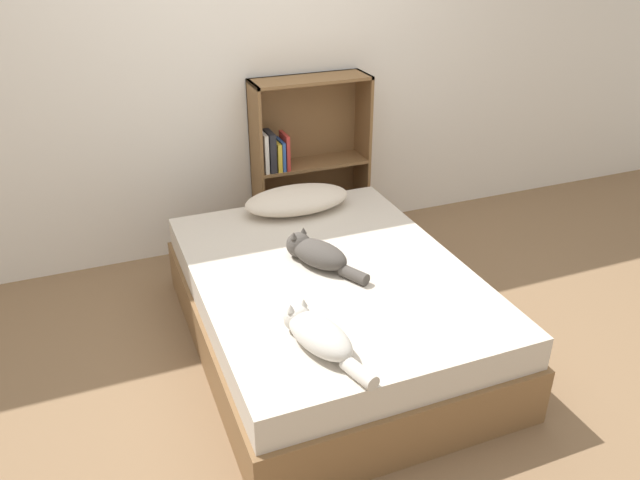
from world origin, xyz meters
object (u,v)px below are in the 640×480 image
cat_light (318,334)px  bookshelf (305,160)px  bed (330,307)px  pillow (297,200)px  cat_dark (316,253)px

cat_light → bookshelf: 1.88m
bed → pillow: bearing=83.4°
cat_light → bookshelf: bearing=-34.7°
cat_light → bookshelf: size_ratio=0.48×
pillow → bookshelf: bookshelf is taller
cat_light → bed: bearing=-43.0°
cat_light → cat_dark: (0.24, 0.64, 0.00)m
bed → cat_light: 0.70m
pillow → cat_dark: 0.65m
pillow → cat_light: size_ratio=1.19×
pillow → bookshelf: 0.55m
pillow → bookshelf: bearing=64.6°
bed → cat_light: size_ratio=3.37×
bed → pillow: 0.79m
cat_dark → bookshelf: 1.19m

